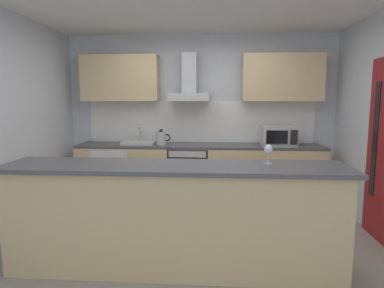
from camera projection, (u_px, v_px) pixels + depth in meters
ground at (192, 244)px, 3.68m from camera, size 5.23×4.71×0.02m
wall_back at (201, 117)px, 5.40m from camera, size 5.23×0.12×2.60m
backsplash_tile at (200, 122)px, 5.34m from camera, size 3.60×0.02×0.66m
counter_back at (199, 173)px, 5.14m from camera, size 3.72×0.60×0.90m
counter_island at (174, 218)px, 3.06m from camera, size 3.12×0.64×1.00m
upper_cabinets at (200, 78)px, 5.09m from camera, size 3.68×0.32×0.70m
oven at (189, 173)px, 5.13m from camera, size 0.60×0.62×0.80m
refrigerator at (114, 174)px, 5.21m from camera, size 0.58×0.60×0.85m
microwave at (279, 136)px, 4.93m from camera, size 0.50×0.38×0.30m
sink at (139, 142)px, 5.13m from camera, size 0.50×0.40×0.26m
kettle at (161, 138)px, 5.05m from camera, size 0.29×0.15×0.24m
range_hood at (189, 86)px, 5.08m from camera, size 0.62×0.45×0.72m
wine_glass at (268, 150)px, 3.03m from camera, size 0.08×0.08×0.18m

